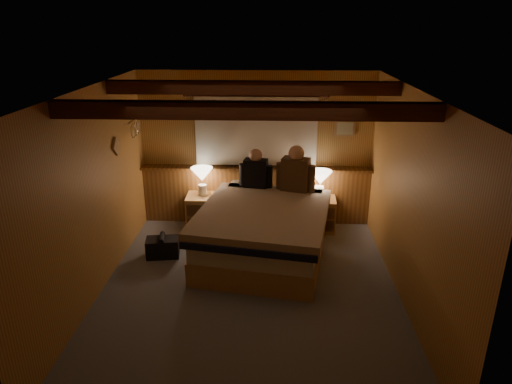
# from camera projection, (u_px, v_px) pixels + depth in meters

# --- Properties ---
(floor) EXTENTS (4.20, 4.20, 0.00)m
(floor) POSITION_uv_depth(u_px,v_px,m) (249.00, 290.00, 5.57)
(floor) COLOR slate
(floor) RESTS_ON ground
(ceiling) EXTENTS (4.20, 4.20, 0.00)m
(ceiling) POSITION_uv_depth(u_px,v_px,m) (248.00, 91.00, 4.72)
(ceiling) COLOR tan
(ceiling) RESTS_ON wall_back
(wall_back) EXTENTS (3.60, 0.00, 3.60)m
(wall_back) POSITION_uv_depth(u_px,v_px,m) (256.00, 149.00, 7.11)
(wall_back) COLOR #BA8342
(wall_back) RESTS_ON floor
(wall_left) EXTENTS (0.00, 4.20, 4.20)m
(wall_left) POSITION_uv_depth(u_px,v_px,m) (92.00, 196.00, 5.21)
(wall_left) COLOR #BA8342
(wall_left) RESTS_ON floor
(wall_right) EXTENTS (0.00, 4.20, 4.20)m
(wall_right) POSITION_uv_depth(u_px,v_px,m) (410.00, 201.00, 5.08)
(wall_right) COLOR #BA8342
(wall_right) RESTS_ON floor
(wall_front) EXTENTS (3.60, 0.00, 3.60)m
(wall_front) POSITION_uv_depth(u_px,v_px,m) (232.00, 309.00, 3.18)
(wall_front) COLOR #BA8342
(wall_front) RESTS_ON floor
(wainscot) EXTENTS (3.60, 0.23, 0.94)m
(wainscot) POSITION_uv_depth(u_px,v_px,m) (256.00, 193.00, 7.30)
(wainscot) COLOR brown
(wainscot) RESTS_ON wall_back
(curtain_window) EXTENTS (2.18, 0.09, 1.11)m
(curtain_window) POSITION_uv_depth(u_px,v_px,m) (256.00, 130.00, 6.93)
(curtain_window) COLOR #4F2413
(curtain_window) RESTS_ON wall_back
(ceiling_beams) EXTENTS (3.60, 1.65, 0.16)m
(ceiling_beams) POSITION_uv_depth(u_px,v_px,m) (249.00, 97.00, 4.89)
(ceiling_beams) COLOR #4F2413
(ceiling_beams) RESTS_ON ceiling
(coat_rail) EXTENTS (0.05, 0.55, 0.24)m
(coat_rail) POSITION_uv_depth(u_px,v_px,m) (135.00, 126.00, 6.52)
(coat_rail) COLOR silver
(coat_rail) RESTS_ON wall_left
(framed_print) EXTENTS (0.30, 0.04, 0.25)m
(framed_print) POSITION_uv_depth(u_px,v_px,m) (345.00, 128.00, 6.91)
(framed_print) COLOR #A47F52
(framed_print) RESTS_ON wall_back
(bed) EXTENTS (1.97, 2.39, 0.73)m
(bed) POSITION_uv_depth(u_px,v_px,m) (265.00, 230.00, 6.27)
(bed) COLOR #AD8C49
(bed) RESTS_ON floor
(nightstand_left) EXTENTS (0.50, 0.46, 0.54)m
(nightstand_left) POSITION_uv_depth(u_px,v_px,m) (203.00, 212.00, 7.14)
(nightstand_left) COLOR #AD8C49
(nightstand_left) RESTS_ON floor
(nightstand_right) EXTENTS (0.49, 0.44, 0.52)m
(nightstand_right) POSITION_uv_depth(u_px,v_px,m) (320.00, 214.00, 7.09)
(nightstand_right) COLOR #AD8C49
(nightstand_right) RESTS_ON floor
(lamp_left) EXTENTS (0.34, 0.34, 0.44)m
(lamp_left) POSITION_uv_depth(u_px,v_px,m) (202.00, 176.00, 6.98)
(lamp_left) COLOR silver
(lamp_left) RESTS_ON nightstand_left
(lamp_right) EXTENTS (0.34, 0.34, 0.44)m
(lamp_right) POSITION_uv_depth(u_px,v_px,m) (320.00, 179.00, 6.90)
(lamp_right) COLOR silver
(lamp_right) RESTS_ON nightstand_right
(person_left) EXTENTS (0.50, 0.25, 0.62)m
(person_left) POSITION_uv_depth(u_px,v_px,m) (256.00, 171.00, 6.81)
(person_left) COLOR black
(person_left) RESTS_ON bed
(person_right) EXTENTS (0.56, 0.33, 0.71)m
(person_right) POSITION_uv_depth(u_px,v_px,m) (296.00, 172.00, 6.65)
(person_right) COLOR #45301B
(person_right) RESTS_ON bed
(duffel_bag) EXTENTS (0.48, 0.33, 0.32)m
(duffel_bag) POSITION_uv_depth(u_px,v_px,m) (163.00, 247.00, 6.32)
(duffel_bag) COLOR black
(duffel_bag) RESTS_ON floor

